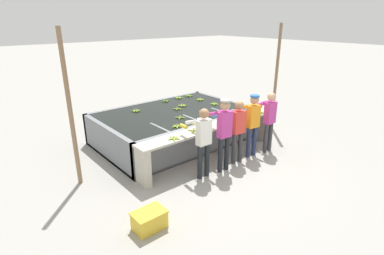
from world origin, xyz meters
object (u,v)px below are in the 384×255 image
(worker_3, at_px, (252,120))
(banana_bunch_floating_7, at_px, (203,111))
(banana_bunch_floating_6, at_px, (189,96))
(crate, at_px, (149,220))
(banana_bunch_floating_0, at_px, (214,104))
(banana_bunch_floating_1, at_px, (177,126))
(banana_bunch_floating_9, at_px, (136,111))
(support_post_right, at_px, (276,78))
(banana_bunch_floating_3, at_px, (177,109))
(banana_bunch_ledge_1, at_px, (174,138))
(banana_bunch_floating_8, at_px, (182,106))
(banana_bunch_ledge_0, at_px, (259,112))
(knife_1, at_px, (244,115))
(banana_bunch_floating_2, at_px, (179,98))
(knife_0, at_px, (225,120))
(worker_2, at_px, (237,127))
(worker_4, at_px, (269,117))
(support_post_left, at_px, (70,111))
(banana_bunch_floating_5, at_px, (200,100))
(banana_bunch_ledge_2, at_px, (193,130))
(banana_bunch_floating_11, at_px, (239,108))
(banana_bunch_floating_10, at_px, (166,101))
(worker_1, at_px, (223,128))
(worker_0, at_px, (203,137))
(banana_bunch_floating_4, at_px, (180,118))

(worker_3, height_order, banana_bunch_floating_7, worker_3)
(banana_bunch_floating_6, distance_m, crate, 5.65)
(banana_bunch_floating_0, xyz_separation_m, crate, (-3.99, -2.61, -0.72))
(banana_bunch_floating_1, distance_m, banana_bunch_floating_9, 1.76)
(banana_bunch_floating_6, xyz_separation_m, support_post_right, (1.61, -2.22, 0.71))
(banana_bunch_floating_3, xyz_separation_m, banana_bunch_ledge_1, (-1.40, -1.74, 0.00))
(banana_bunch_floating_8, bearing_deg, banana_bunch_ledge_0, -58.00)
(banana_bunch_floating_8, distance_m, knife_1, 1.92)
(banana_bunch_floating_2, relative_size, knife_0, 0.83)
(worker_2, xyz_separation_m, knife_0, (0.18, 0.59, -0.04))
(worker_4, distance_m, support_post_left, 4.70)
(banana_bunch_floating_5, height_order, banana_bunch_ledge_2, banana_bunch_ledge_2)
(banana_bunch_floating_8, bearing_deg, crate, -135.36)
(knife_0, xyz_separation_m, support_post_left, (-3.48, 0.88, 0.72))
(banana_bunch_floating_5, distance_m, banana_bunch_floating_11, 1.46)
(worker_2, height_order, crate, worker_2)
(banana_bunch_floating_3, bearing_deg, banana_bunch_ledge_2, -115.13)
(banana_bunch_floating_5, bearing_deg, banana_bunch_floating_0, -90.77)
(support_post_left, bearing_deg, banana_bunch_floating_10, 25.35)
(banana_bunch_floating_1, distance_m, banana_bunch_floating_8, 1.81)
(banana_bunch_floating_2, xyz_separation_m, banana_bunch_floating_3, (-0.82, -0.98, 0.00))
(worker_4, xyz_separation_m, support_post_right, (1.60, 0.98, 0.65))
(worker_3, distance_m, banana_bunch_ledge_1, 2.14)
(banana_bunch_floating_7, distance_m, knife_1, 1.12)
(banana_bunch_floating_7, bearing_deg, knife_0, -95.19)
(banana_bunch_floating_2, distance_m, knife_1, 2.59)
(worker_4, relative_size, banana_bunch_ledge_1, 5.77)
(banana_bunch_floating_9, bearing_deg, worker_1, -78.37)
(worker_0, relative_size, banana_bunch_floating_0, 5.71)
(banana_bunch_ledge_0, bearing_deg, banana_bunch_floating_0, 103.43)
(banana_bunch_ledge_1, height_order, banana_bunch_ledge_2, same)
(banana_bunch_floating_1, relative_size, banana_bunch_ledge_1, 1.00)
(worker_0, distance_m, worker_2, 1.10)
(banana_bunch_floating_6, xyz_separation_m, banana_bunch_floating_11, (0.21, -2.05, 0.00))
(banana_bunch_floating_11, xyz_separation_m, banana_bunch_ledge_1, (-2.84, -0.65, 0.00))
(worker_0, distance_m, banana_bunch_floating_3, 2.36)
(banana_bunch_ledge_0, bearing_deg, banana_bunch_floating_1, 166.74)
(worker_2, height_order, worker_4, worker_4)
(banana_bunch_floating_9, bearing_deg, banana_bunch_floating_6, 9.55)
(banana_bunch_floating_9, distance_m, knife_1, 2.98)
(banana_bunch_floating_7, xyz_separation_m, banana_bunch_ledge_2, (-1.18, -0.97, 0.00))
(worker_1, distance_m, worker_3, 1.11)
(banana_bunch_ledge_1, bearing_deg, banana_bunch_floating_2, 50.75)
(worker_0, relative_size, banana_bunch_floating_4, 6.94)
(banana_bunch_floating_9, distance_m, banana_bunch_floating_10, 1.28)
(knife_0, distance_m, knife_1, 0.70)
(banana_bunch_floating_5, bearing_deg, banana_bunch_floating_10, 148.96)
(knife_0, bearing_deg, banana_bunch_ledge_0, -7.84)
(banana_bunch_ledge_0, bearing_deg, banana_bunch_ledge_1, -179.83)
(banana_bunch_floating_6, relative_size, knife_0, 0.83)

